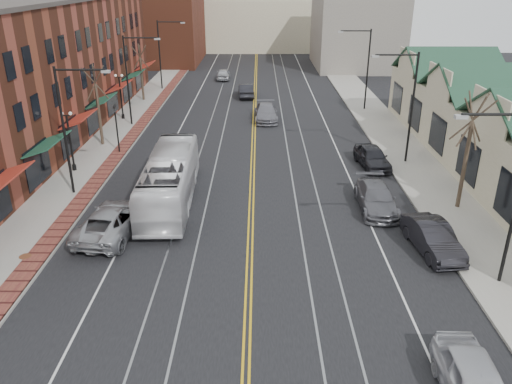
{
  "coord_description": "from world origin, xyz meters",
  "views": [
    {
      "loc": [
        0.44,
        -13.41,
        13.05
      ],
      "look_at": [
        0.3,
        11.86,
        2.0
      ],
      "focal_mm": 35.0,
      "sensor_mm": 36.0,
      "label": 1
    }
  ],
  "objects_px": {
    "parked_suv": "(112,221)",
    "transit_bus": "(170,179)",
    "parked_car_d": "(372,157)",
    "parked_car_b": "(433,238)",
    "parked_car_c": "(376,198)"
  },
  "relations": [
    {
      "from": "parked_suv",
      "to": "transit_bus",
      "type": "bearing_deg",
      "value": -113.57
    },
    {
      "from": "parked_car_c",
      "to": "parked_car_d",
      "type": "bearing_deg",
      "value": 81.08
    },
    {
      "from": "parked_suv",
      "to": "parked_car_d",
      "type": "bearing_deg",
      "value": -139.76
    },
    {
      "from": "parked_suv",
      "to": "parked_car_d",
      "type": "xyz_separation_m",
      "value": [
        16.28,
        10.49,
        -0.03
      ]
    },
    {
      "from": "parked_car_c",
      "to": "parked_car_d",
      "type": "xyz_separation_m",
      "value": [
        1.28,
        7.26,
        0.03
      ]
    },
    {
      "from": "parked_suv",
      "to": "parked_car_b",
      "type": "height_order",
      "value": "parked_suv"
    },
    {
      "from": "parked_suv",
      "to": "parked_car_b",
      "type": "distance_m",
      "value": 16.89
    },
    {
      "from": "parked_suv",
      "to": "parked_car_b",
      "type": "relative_size",
      "value": 1.25
    },
    {
      "from": "parked_car_b",
      "to": "parked_car_c",
      "type": "relative_size",
      "value": 0.9
    },
    {
      "from": "transit_bus",
      "to": "parked_car_c",
      "type": "bearing_deg",
      "value": 173.87
    },
    {
      "from": "transit_bus",
      "to": "parked_car_b",
      "type": "height_order",
      "value": "transit_bus"
    },
    {
      "from": "parked_suv",
      "to": "parked_car_c",
      "type": "relative_size",
      "value": 1.13
    },
    {
      "from": "parked_car_b",
      "to": "parked_car_d",
      "type": "distance_m",
      "value": 12.25
    },
    {
      "from": "parked_suv",
      "to": "parked_car_c",
      "type": "bearing_deg",
      "value": -160.42
    },
    {
      "from": "parked_car_c",
      "to": "transit_bus",
      "type": "bearing_deg",
      "value": 176.81
    }
  ]
}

